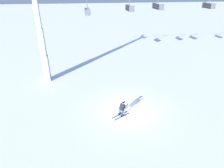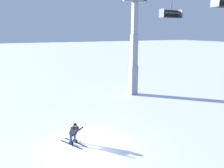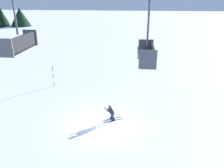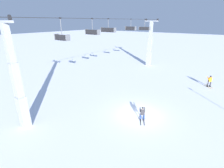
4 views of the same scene
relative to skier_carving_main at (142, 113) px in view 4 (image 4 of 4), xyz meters
The scene contains 11 objects.
ground_plane 1.20m from the skier_carving_main, 45.89° to the left, with size 260.00×260.00×0.00m, color white.
skier_carving_main is the anchor object (origin of this frame).
lift_tower_near 11.78m from the skier_carving_main, 131.05° to the left, with size 0.73×2.66×9.82m.
lift_tower_far 22.71m from the skier_carving_main, 22.27° to the left, with size 0.87×2.90×9.82m.
haul_cable 14.02m from the skier_carving_main, 51.85° to the left, with size 0.05×0.05×34.21m, color black.
chairlift_seat_nearest 11.30m from the skier_carving_main, 104.73° to the left, with size 0.61×1.82×2.23m.
chairlift_seat_second 11.50m from the skier_carving_main, 74.00° to the left, with size 0.61×2.02×1.94m.
chairlift_seat_middle 12.68m from the skier_carving_main, 56.11° to the left, with size 0.61×2.29×1.81m.
chairlift_seat_fourth 16.52m from the skier_carving_main, 35.29° to the left, with size 0.61×1.86×1.81m.
chairlift_seat_farthest 20.72m from the skier_carving_main, 26.03° to the left, with size 0.61×2.18×2.02m.
skier_distant_uphill 14.71m from the skier_carving_main, 17.15° to the right, with size 1.64×1.54×1.80m.
Camera 4 is at (-14.07, -6.48, 9.42)m, focal length 26.34 mm.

